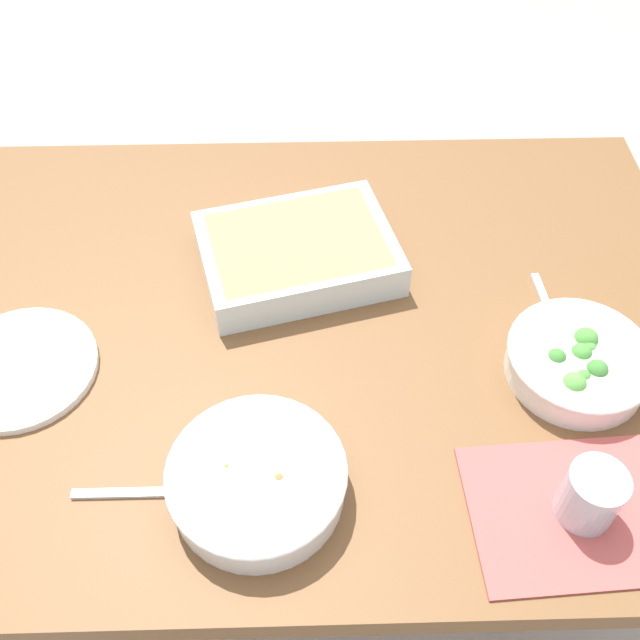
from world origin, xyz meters
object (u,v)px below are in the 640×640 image
Objects in this scene: stew_bowl at (257,479)px; spoon_by_stew at (161,492)px; drink_cup at (590,497)px; baking_dish at (298,252)px; side_plate at (20,368)px; spoon_by_broccoli at (556,328)px; broccoli_bowl at (578,361)px.

stew_bowl reaches higher than spoon_by_stew.
baking_dish is at bearing -51.29° from drink_cup.
side_plate is 1.25× the size of spoon_by_broccoli.
spoon_by_broccoli is at bearing -85.95° from broccoli_bowl.
baking_dish reaches higher than side_plate.
spoon_by_broccoli is (0.01, -0.08, -0.03)m from broccoli_bowl.
drink_cup reaches higher than spoon_by_stew.
spoon_by_stew is 0.99× the size of spoon_by_broccoli.
side_plate is 0.30m from spoon_by_stew.
drink_cup reaches higher than spoon_by_broccoli.
spoon_by_stew is at bearing 138.41° from side_plate.
stew_bowl is 0.40m from baking_dish.
spoon_by_stew is at bearing 16.98° from broccoli_bowl.
side_plate is 0.79m from spoon_by_broccoli.
baking_dish is 0.45m from side_plate.
broccoli_bowl is 0.59m from spoon_by_stew.
side_plate is (0.35, -0.20, -0.03)m from stew_bowl.
spoon_by_stew is (0.52, -0.04, -0.03)m from drink_cup.
baking_dish is at bearing -113.75° from spoon_by_stew.
stew_bowl is 2.64× the size of drink_cup.
side_plate is at bearing -41.59° from spoon_by_stew.
side_plate is at bearing 26.44° from baking_dish.
baking_dish is (0.39, -0.22, 0.00)m from broccoli_bowl.
broccoli_bowl is at bearing -158.69° from stew_bowl.
spoon_by_broccoli is (-0.79, -0.06, -0.00)m from side_plate.
spoon_by_stew is 0.62m from spoon_by_broccoli.
spoon_by_broccoli is at bearing -97.25° from drink_cup.
broccoli_bowl is (-0.44, -0.17, -0.00)m from stew_bowl.
baking_dish is 0.41m from spoon_by_broccoli.
side_plate is at bearing -17.59° from drink_cup.
baking_dish is 1.97× the size of spoon_by_stew.
broccoli_bowl is at bearing 150.24° from baking_dish.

